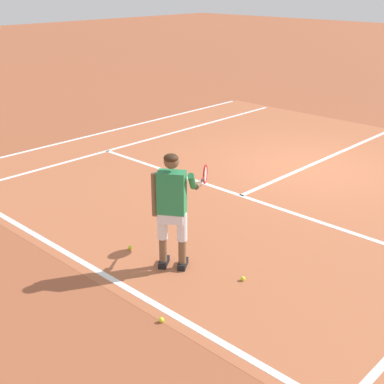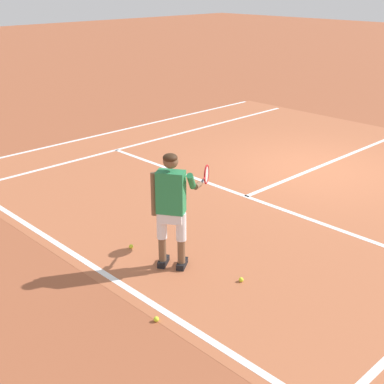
{
  "view_description": "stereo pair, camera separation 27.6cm",
  "coord_description": "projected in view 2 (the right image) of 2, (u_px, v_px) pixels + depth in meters",
  "views": [
    {
      "loc": [
        5.8,
        -9.78,
        3.86
      ],
      "look_at": [
        0.99,
        -4.73,
        1.05
      ],
      "focal_mm": 49.77,
      "sensor_mm": 36.0,
      "label": 1
    },
    {
      "loc": [
        6.0,
        -9.59,
        3.86
      ],
      "look_at": [
        0.99,
        -4.73,
        1.05
      ],
      "focal_mm": 49.77,
      "sensor_mm": 36.0,
      "label": 2
    }
  ],
  "objects": [
    {
      "name": "line_service",
      "position": [
        246.0,
        196.0,
        10.12
      ],
      "size": [
        8.23,
        0.1,
        0.01
      ],
      "primitive_type": "cube",
      "color": "white",
      "rests_on": "ground"
    },
    {
      "name": "line_singles_left",
      "position": [
        160.0,
        139.0,
        13.76
      ],
      "size": [
        0.1,
        10.01,
        0.01
      ],
      "primitive_type": "cube",
      "color": "white",
      "rests_on": "ground"
    },
    {
      "name": "line_baseline",
      "position": [
        86.0,
        262.0,
        7.79
      ],
      "size": [
        10.98,
        0.1,
        0.01
      ],
      "primitive_type": "cube",
      "color": "white",
      "rests_on": "ground"
    },
    {
      "name": "ground_plane",
      "position": [
        316.0,
        168.0,
        11.63
      ],
      "size": [
        80.0,
        80.0,
        0.0
      ],
      "primitive_type": "plane",
      "color": "#9E5133"
    },
    {
      "name": "court_inner_surface",
      "position": [
        290.0,
        179.0,
        11.02
      ],
      "size": [
        10.98,
        10.41,
        0.0
      ],
      "primitive_type": "cube",
      "color": "#B2603D",
      "rests_on": "ground"
    },
    {
      "name": "tennis_player",
      "position": [
        172.0,
        203.0,
        7.31
      ],
      "size": [
        0.57,
        1.22,
        1.71
      ],
      "color": "black",
      "rests_on": "ground"
    },
    {
      "name": "line_doubles_left",
      "position": [
        127.0,
        129.0,
        14.68
      ],
      "size": [
        0.1,
        10.01,
        0.01
      ],
      "primitive_type": "cube",
      "color": "white",
      "rests_on": "ground"
    },
    {
      "name": "line_centre_service",
      "position": [
        337.0,
        159.0,
        12.19
      ],
      "size": [
        0.1,
        6.4,
        0.01
      ],
      "primitive_type": "cube",
      "color": "white",
      "rests_on": "ground"
    },
    {
      "name": "tennis_ball_near_feet",
      "position": [
        156.0,
        319.0,
        6.43
      ],
      "size": [
        0.07,
        0.07,
        0.07
      ],
      "primitive_type": "sphere",
      "color": "#CCE02D",
      "rests_on": "ground"
    },
    {
      "name": "tennis_ball_mid_court",
      "position": [
        241.0,
        280.0,
        7.27
      ],
      "size": [
        0.07,
        0.07,
        0.07
      ],
      "primitive_type": "sphere",
      "color": "#CCE02D",
      "rests_on": "ground"
    },
    {
      "name": "tennis_ball_by_baseline",
      "position": [
        131.0,
        246.0,
        8.17
      ],
      "size": [
        0.07,
        0.07,
        0.07
      ],
      "primitive_type": "sphere",
      "color": "#CCE02D",
      "rests_on": "ground"
    }
  ]
}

